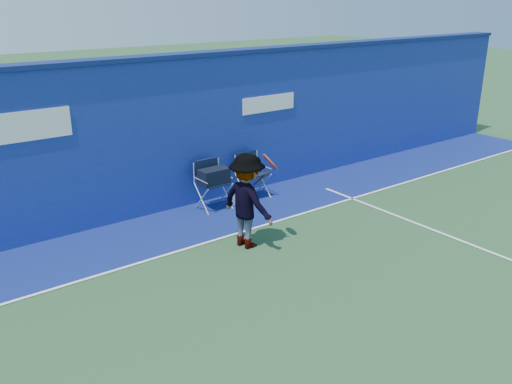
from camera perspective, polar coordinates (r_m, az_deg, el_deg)
ground at (r=7.01m, az=3.28°, el=-16.18°), size 80.00×80.00×0.00m
stadium_wall at (r=10.50m, az=-15.13°, el=5.08°), size 24.00×0.50×3.08m
out_of_bounds_strip at (r=10.05m, az=-11.92°, el=-4.70°), size 24.00×1.80×0.01m
court_lines at (r=7.38m, az=0.21°, el=-13.92°), size 24.00×12.00×0.01m
directors_chair_left at (r=11.06m, az=-4.52°, el=0.35°), size 0.59×0.55×1.00m
directors_chair_right at (r=11.67m, az=-0.35°, el=0.87°), size 0.58×0.52×0.97m
water_bottle at (r=11.27m, az=-2.39°, el=-0.87°), size 0.07×0.07×0.24m
tennis_player at (r=9.23m, az=-0.92°, el=-0.94°), size 0.97×1.16×1.66m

